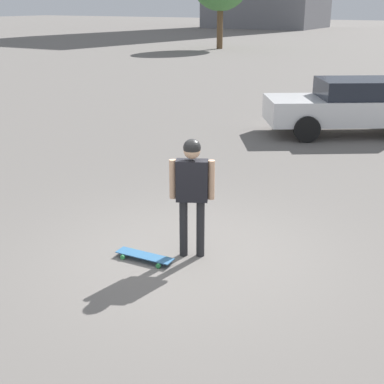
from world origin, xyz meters
The scene contains 4 objects.
ground_plane centered at (0.00, 0.00, 0.00)m, with size 220.00×220.00×0.00m, color slate.
person centered at (0.00, 0.00, 1.10)m, with size 0.58×0.37×1.74m.
skateboard centered at (-0.51, -0.48, 0.07)m, with size 0.88×0.30×0.08m.
car_parked_near centered at (0.10, 8.80, 0.79)m, with size 4.89×3.96×1.52m.
Camera 1 is at (3.48, -6.10, 3.48)m, focal length 50.00 mm.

